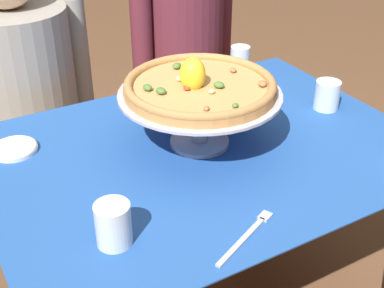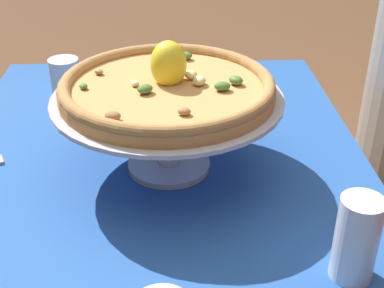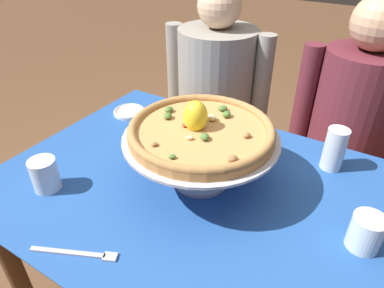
{
  "view_description": "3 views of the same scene",
  "coord_description": "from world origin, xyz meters",
  "px_view_note": "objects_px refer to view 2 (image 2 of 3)",
  "views": [
    {
      "loc": [
        -0.64,
        -1.04,
        1.49
      ],
      "look_at": [
        -0.04,
        -0.0,
        0.77
      ],
      "focal_mm": 48.46,
      "sensor_mm": 36.0,
      "label": 1
    },
    {
      "loc": [
        0.91,
        0.03,
        1.32
      ],
      "look_at": [
        -0.03,
        0.07,
        0.78
      ],
      "focal_mm": 49.62,
      "sensor_mm": 36.0,
      "label": 2
    },
    {
      "loc": [
        0.4,
        -0.67,
        1.41
      ],
      "look_at": [
        -0.05,
        0.06,
        0.85
      ],
      "focal_mm": 31.86,
      "sensor_mm": 36.0,
      "label": 3
    }
  ],
  "objects_px": {
    "water_glass_front_left": "(65,80)",
    "side_plate": "(246,75)",
    "pizza_stand": "(168,113)",
    "water_glass_back_right": "(356,243)",
    "pizza": "(167,85)"
  },
  "relations": [
    {
      "from": "water_glass_front_left",
      "to": "side_plate",
      "type": "height_order",
      "value": "water_glass_front_left"
    },
    {
      "from": "water_glass_front_left",
      "to": "pizza_stand",
      "type": "bearing_deg",
      "value": 36.11
    },
    {
      "from": "pizza_stand",
      "to": "water_glass_front_left",
      "type": "relative_size",
      "value": 4.48
    },
    {
      "from": "water_glass_front_left",
      "to": "water_glass_back_right",
      "type": "distance_m",
      "value": 0.87
    },
    {
      "from": "pizza_stand",
      "to": "side_plate",
      "type": "relative_size",
      "value": 3.49
    },
    {
      "from": "pizza",
      "to": "side_plate",
      "type": "distance_m",
      "value": 0.53
    },
    {
      "from": "pizza",
      "to": "water_glass_back_right",
      "type": "height_order",
      "value": "pizza"
    },
    {
      "from": "water_glass_front_left",
      "to": "side_plate",
      "type": "xyz_separation_m",
      "value": [
        -0.1,
        0.48,
        -0.03
      ]
    },
    {
      "from": "pizza",
      "to": "water_glass_front_left",
      "type": "distance_m",
      "value": 0.47
    },
    {
      "from": "pizza_stand",
      "to": "pizza",
      "type": "xyz_separation_m",
      "value": [
        -0.0,
        0.0,
        0.06
      ]
    },
    {
      "from": "pizza",
      "to": "side_plate",
      "type": "height_order",
      "value": "pizza"
    },
    {
      "from": "pizza_stand",
      "to": "water_glass_back_right",
      "type": "relative_size",
      "value": 3.17
    },
    {
      "from": "pizza_stand",
      "to": "water_glass_front_left",
      "type": "distance_m",
      "value": 0.45
    },
    {
      "from": "pizza_stand",
      "to": "pizza",
      "type": "relative_size",
      "value": 1.09
    },
    {
      "from": "pizza_stand",
      "to": "water_glass_back_right",
      "type": "xyz_separation_m",
      "value": [
        0.32,
        0.27,
        -0.06
      ]
    }
  ]
}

